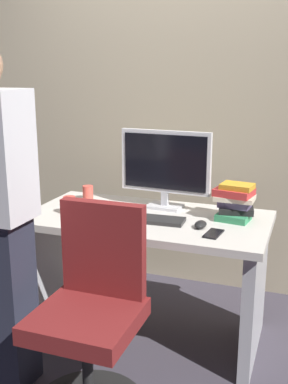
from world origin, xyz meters
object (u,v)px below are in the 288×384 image
office_chair (92,320)px  book_stack (235,201)px  keyboard (145,219)px  cup_near_keyboard (69,205)px  monitor (165,165)px  cell_phone (213,234)px  desk (147,254)px  mouse (201,224)px  cup_by_monitor (88,193)px

office_chair → book_stack: office_chair is taller
keyboard → cup_near_keyboard: size_ratio=4.23×
monitor → keyboard: 0.37m
monitor → cell_phone: 0.57m
desk → cell_phone: size_ratio=9.30×
mouse → cup_near_keyboard: (-0.75, -0.02, 0.03)m
office_chair → cell_phone: (0.43, 0.49, 0.30)m
cell_phone → cup_near_keyboard: bearing=-177.8°
cup_near_keyboard → cup_by_monitor: (-0.04, 0.32, -0.01)m
cup_near_keyboard → book_stack: 0.91m
mouse → cell_phone: 0.12m
keyboard → book_stack: bearing=19.1°
monitor → book_stack: 0.46m
office_chair → mouse: office_chair is taller
monitor → office_chair: bearing=-94.5°
desk → mouse: bearing=-16.0°
desk → keyboard: 0.25m
cup_near_keyboard → cup_by_monitor: size_ratio=1.16×
desk → cell_phone: cell_phone is taller
keyboard → cup_by_monitor: size_ratio=4.91×
monitor → book_stack: monitor is taller
desk → office_chair: office_chair is taller
monitor → book_stack: size_ratio=2.39×
office_chair → cup_by_monitor: office_chair is taller
desk → keyboard: size_ratio=3.11×
mouse → book_stack: 0.25m
office_chair → mouse: 0.74m
keyboard → cup_by_monitor: bearing=146.9°
mouse → book_stack: size_ratio=0.44×
office_chair → mouse: (0.35, 0.57, 0.31)m
desk → book_stack: size_ratio=5.93×
monitor → mouse: bearing=-44.9°
desk → mouse: 0.42m
keyboard → book_stack: (0.45, 0.18, 0.09)m
cell_phone → desk: bearing=163.3°
desk → cup_by_monitor: bearing=156.6°
desk → mouse: (0.33, -0.09, 0.24)m
desk → cup_near_keyboard: 0.52m
book_stack → keyboard: bearing=-158.1°
office_chair → book_stack: size_ratio=4.16×
monitor → cell_phone: (0.37, -0.36, -0.25)m
desk → monitor: monitor is taller
monitor → cup_by_monitor: size_ratio=6.18×
mouse → monitor: bearing=135.1°
desk → book_stack: 0.58m
cup_near_keyboard → book_stack: book_stack is taller
cup_near_keyboard → cell_phone: bearing=-4.1°
keyboard → monitor: bearing=81.1°
desk → cup_by_monitor: 0.58m
desk → cup_near_keyboard: size_ratio=13.17×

